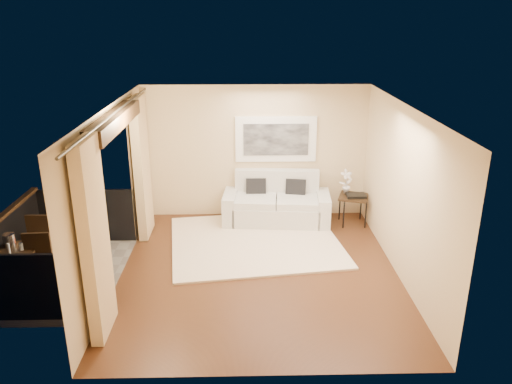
{
  "coord_description": "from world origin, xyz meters",
  "views": [
    {
      "loc": [
        -0.23,
        -7.26,
        4.02
      ],
      "look_at": [
        -0.03,
        0.95,
        1.05
      ],
      "focal_mm": 35.0,
      "sensor_mm": 36.0,
      "label": 1
    }
  ],
  "objects_px": {
    "side_table": "(353,199)",
    "balcony_chair_near": "(37,259)",
    "balcony_chair_far": "(42,235)",
    "ice_bucket": "(9,240)",
    "sofa": "(276,205)",
    "bistro_table": "(17,254)",
    "orchid": "(346,182)"
  },
  "relations": [
    {
      "from": "balcony_chair_near",
      "to": "balcony_chair_far",
      "type": "bearing_deg",
      "value": 102.35
    },
    {
      "from": "bistro_table",
      "to": "side_table",
      "type": "bearing_deg",
      "value": 22.99
    },
    {
      "from": "sofa",
      "to": "bistro_table",
      "type": "bearing_deg",
      "value": -143.62
    },
    {
      "from": "sofa",
      "to": "ice_bucket",
      "type": "height_order",
      "value": "sofa"
    },
    {
      "from": "side_table",
      "to": "orchid",
      "type": "height_order",
      "value": "orchid"
    },
    {
      "from": "balcony_chair_far",
      "to": "sofa",
      "type": "bearing_deg",
      "value": -156.48
    },
    {
      "from": "balcony_chair_far",
      "to": "balcony_chair_near",
      "type": "height_order",
      "value": "balcony_chair_near"
    },
    {
      "from": "side_table",
      "to": "orchid",
      "type": "bearing_deg",
      "value": 128.29
    },
    {
      "from": "bistro_table",
      "to": "balcony_chair_far",
      "type": "bearing_deg",
      "value": 86.7
    },
    {
      "from": "side_table",
      "to": "bistro_table",
      "type": "relative_size",
      "value": 1.01
    },
    {
      "from": "side_table",
      "to": "bistro_table",
      "type": "xyz_separation_m",
      "value": [
        -5.59,
        -2.37,
        0.06
      ]
    },
    {
      "from": "side_table",
      "to": "balcony_chair_near",
      "type": "distance_m",
      "value": 5.81
    },
    {
      "from": "balcony_chair_far",
      "to": "balcony_chair_near",
      "type": "xyz_separation_m",
      "value": [
        0.27,
        -0.92,
        0.01
      ]
    },
    {
      "from": "sofa",
      "to": "balcony_chair_far",
      "type": "distance_m",
      "value": 4.37
    },
    {
      "from": "sofa",
      "to": "ice_bucket",
      "type": "relative_size",
      "value": 10.84
    },
    {
      "from": "bistro_table",
      "to": "balcony_chair_far",
      "type": "distance_m",
      "value": 0.83
    },
    {
      "from": "side_table",
      "to": "orchid",
      "type": "xyz_separation_m",
      "value": [
        -0.13,
        0.16,
        0.31
      ]
    },
    {
      "from": "sofa",
      "to": "balcony_chair_far",
      "type": "bearing_deg",
      "value": -152.58
    },
    {
      "from": "sofa",
      "to": "bistro_table",
      "type": "relative_size",
      "value": 3.21
    },
    {
      "from": "bistro_table",
      "to": "balcony_chair_near",
      "type": "bearing_deg",
      "value": -15.98
    },
    {
      "from": "bistro_table",
      "to": "balcony_chair_far",
      "type": "xyz_separation_m",
      "value": [
        0.05,
        0.83,
        -0.07
      ]
    },
    {
      "from": "balcony_chair_near",
      "to": "ice_bucket",
      "type": "bearing_deg",
      "value": 153.7
    },
    {
      "from": "bistro_table",
      "to": "balcony_chair_near",
      "type": "distance_m",
      "value": 0.34
    },
    {
      "from": "side_table",
      "to": "balcony_chair_near",
      "type": "relative_size",
      "value": 0.73
    },
    {
      "from": "sofa",
      "to": "orchid",
      "type": "xyz_separation_m",
      "value": [
        1.39,
        -0.0,
        0.48
      ]
    },
    {
      "from": "orchid",
      "to": "balcony_chair_near",
      "type": "height_order",
      "value": "orchid"
    },
    {
      "from": "balcony_chair_far",
      "to": "balcony_chair_near",
      "type": "distance_m",
      "value": 0.96
    },
    {
      "from": "balcony_chair_far",
      "to": "bistro_table",
      "type": "bearing_deg",
      "value": 87.3
    },
    {
      "from": "sofa",
      "to": "orchid",
      "type": "distance_m",
      "value": 1.47
    },
    {
      "from": "orchid",
      "to": "ice_bucket",
      "type": "height_order",
      "value": "orchid"
    },
    {
      "from": "sofa",
      "to": "balcony_chair_far",
      "type": "height_order",
      "value": "sofa"
    },
    {
      "from": "orchid",
      "to": "ice_bucket",
      "type": "distance_m",
      "value": 6.1
    }
  ]
}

